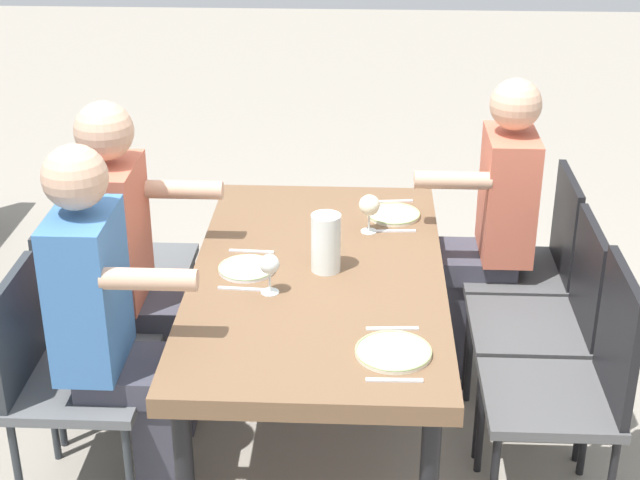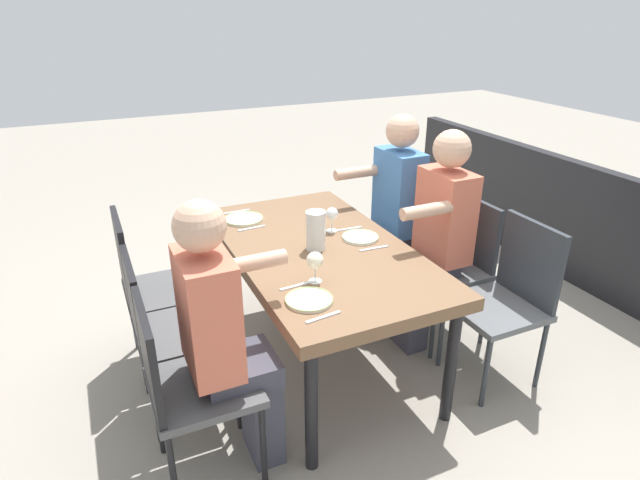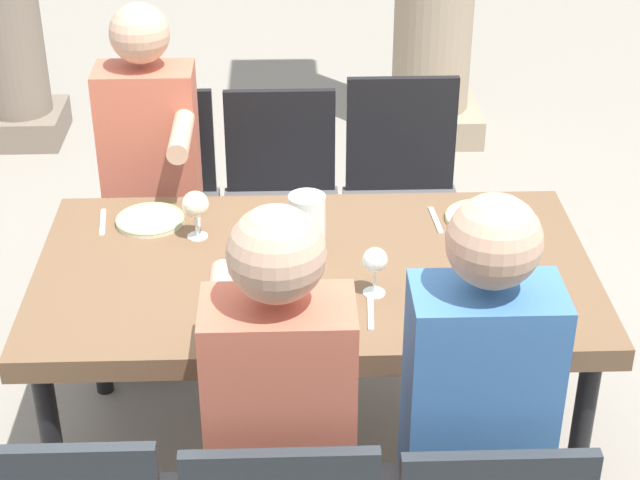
# 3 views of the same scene
# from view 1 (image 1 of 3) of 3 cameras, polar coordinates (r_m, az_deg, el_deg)

# --- Properties ---
(ground_plane) EXTENTS (16.00, 16.00, 0.00)m
(ground_plane) POSITION_cam_1_polar(r_m,az_deg,el_deg) (3.89, -0.11, -11.55)
(ground_plane) COLOR gray
(dining_table) EXTENTS (1.64, 0.91, 0.73)m
(dining_table) POSITION_cam_1_polar(r_m,az_deg,el_deg) (3.53, -0.12, -2.84)
(dining_table) COLOR brown
(dining_table) RESTS_ON ground
(chair_west_north) EXTENTS (0.44, 0.44, 0.90)m
(chair_west_north) POSITION_cam_1_polar(r_m,az_deg,el_deg) (4.15, 12.40, -1.14)
(chair_west_north) COLOR #4F4F50
(chair_west_north) RESTS_ON ground
(chair_west_south) EXTENTS (0.44, 0.44, 0.92)m
(chair_west_south) POSITION_cam_1_polar(r_m,az_deg,el_deg) (4.22, -11.72, -0.69)
(chair_west_south) COLOR #5B5E61
(chair_west_south) RESTS_ON ground
(chair_mid_north) EXTENTS (0.44, 0.44, 0.89)m
(chair_mid_north) POSITION_cam_1_polar(r_m,az_deg,el_deg) (3.76, 13.43, -4.30)
(chair_mid_north) COLOR #4F4F50
(chair_mid_north) RESTS_ON ground
(chair_mid_south) EXTENTS (0.44, 0.44, 0.89)m
(chair_mid_south) POSITION_cam_1_polar(r_m,az_deg,el_deg) (3.83, -13.24, -3.70)
(chair_mid_south) COLOR #5B5E61
(chair_mid_south) RESTS_ON ground
(chair_east_north) EXTENTS (0.44, 0.44, 0.94)m
(chair_east_north) POSITION_cam_1_polar(r_m,az_deg,el_deg) (3.36, 14.84, -7.96)
(chair_east_north) COLOR #4F4F50
(chair_east_north) RESTS_ON ground
(chair_east_south) EXTENTS (0.44, 0.44, 0.87)m
(chair_east_south) POSITION_cam_1_polar(r_m,az_deg,el_deg) (3.45, -15.14, -7.51)
(chair_east_south) COLOR #5B5E61
(chair_east_south) RESTS_ON ground
(diner_woman_green) EXTENTS (0.34, 0.49, 1.33)m
(diner_woman_green) POSITION_cam_1_polar(r_m,az_deg,el_deg) (3.29, -12.26, -4.75)
(diner_woman_green) COLOR #3F3F4C
(diner_woman_green) RESTS_ON ground
(diner_man_white) EXTENTS (0.34, 0.50, 1.33)m
(diner_man_white) POSITION_cam_1_polar(r_m,az_deg,el_deg) (3.70, -10.92, -1.15)
(diner_man_white) COLOR #3F3F4C
(diner_man_white) RESTS_ON ground
(diner_guest_third) EXTENTS (0.35, 0.49, 1.30)m
(diner_guest_third) POSITION_cam_1_polar(r_m,az_deg,el_deg) (4.05, 9.96, 1.06)
(diner_guest_third) COLOR #3F3F4C
(diner_guest_third) RESTS_ON ground
(plate_0) EXTENTS (0.22, 0.22, 0.02)m
(plate_0) POSITION_cam_1_polar(r_m,az_deg,el_deg) (3.96, 4.34, 1.52)
(plate_0) COLOR silver
(plate_0) RESTS_ON dining_table
(wine_glass_0) EXTENTS (0.08, 0.08, 0.16)m
(wine_glass_0) POSITION_cam_1_polar(r_m,az_deg,el_deg) (3.77, 2.92, 2.01)
(wine_glass_0) COLOR white
(wine_glass_0) RESTS_ON dining_table
(fork_0) EXTENTS (0.04, 0.17, 0.01)m
(fork_0) POSITION_cam_1_polar(r_m,az_deg,el_deg) (4.10, 4.29, 2.29)
(fork_0) COLOR silver
(fork_0) RESTS_ON dining_table
(spoon_0) EXTENTS (0.03, 0.17, 0.01)m
(spoon_0) POSITION_cam_1_polar(r_m,az_deg,el_deg) (3.82, 4.39, 0.54)
(spoon_0) COLOR silver
(spoon_0) RESTS_ON dining_table
(plate_1) EXTENTS (0.21, 0.21, 0.02)m
(plate_1) POSITION_cam_1_polar(r_m,az_deg,el_deg) (3.52, -4.32, -1.65)
(plate_1) COLOR white
(plate_1) RESTS_ON dining_table
(wine_glass_1) EXTENTS (0.07, 0.07, 0.15)m
(wine_glass_1) POSITION_cam_1_polar(r_m,az_deg,el_deg) (3.32, -2.99, -1.51)
(wine_glass_1) COLOR white
(wine_glass_1) RESTS_ON dining_table
(fork_1) EXTENTS (0.03, 0.17, 0.01)m
(fork_1) POSITION_cam_1_polar(r_m,az_deg,el_deg) (3.66, -4.05, -0.67)
(fork_1) COLOR silver
(fork_1) RESTS_ON dining_table
(spoon_1) EXTENTS (0.03, 0.17, 0.01)m
(spoon_1) POSITION_cam_1_polar(r_m,az_deg,el_deg) (3.39, -4.61, -2.88)
(spoon_1) COLOR silver
(spoon_1) RESTS_ON dining_table
(plate_2) EXTENTS (0.24, 0.24, 0.02)m
(plate_2) POSITION_cam_1_polar(r_m,az_deg,el_deg) (3.02, 4.34, -6.56)
(plate_2) COLOR silver
(plate_2) RESTS_ON dining_table
(fork_2) EXTENTS (0.03, 0.17, 0.01)m
(fork_2) POSITION_cam_1_polar(r_m,az_deg,el_deg) (3.15, 4.28, -5.21)
(fork_2) COLOR silver
(fork_2) RESTS_ON dining_table
(spoon_2) EXTENTS (0.02, 0.17, 0.01)m
(spoon_2) POSITION_cam_1_polar(r_m,az_deg,el_deg) (2.90, 4.40, -8.22)
(spoon_2) COLOR silver
(spoon_2) RESTS_ON dining_table
(water_pitcher) EXTENTS (0.11, 0.11, 0.22)m
(water_pitcher) POSITION_cam_1_polar(r_m,az_deg,el_deg) (3.48, 0.35, -0.33)
(water_pitcher) COLOR white
(water_pitcher) RESTS_ON dining_table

